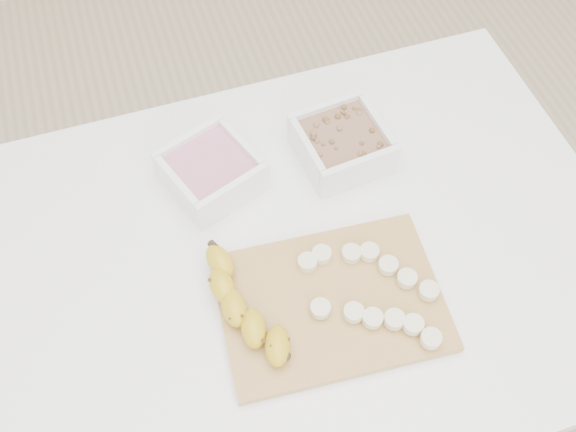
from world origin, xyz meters
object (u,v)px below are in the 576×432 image
object	(u,v)px
table	(294,282)
bowl_granola	(342,143)
cutting_board	(331,302)
banana	(245,307)
bowl_yogurt	(211,171)

from	to	relation	value
table	bowl_granola	bearing A→B (deg)	49.03
bowl_granola	cutting_board	bearing A→B (deg)	-113.85
cutting_board	banana	size ratio (longest dim) A/B	1.57
bowl_granola	table	bearing A→B (deg)	-130.97
table	bowl_granola	world-z (taller)	bowl_granola
bowl_yogurt	banana	xyz separation A→B (m)	(-0.01, -0.24, 0.00)
table	bowl_granola	distance (m)	0.24
bowl_yogurt	bowl_granola	size ratio (longest dim) A/B	1.14
bowl_granola	banana	size ratio (longest dim) A/B	0.74
cutting_board	banana	xyz separation A→B (m)	(-0.12, 0.02, 0.02)
cutting_board	banana	world-z (taller)	banana
bowl_granola	banana	distance (m)	0.32
bowl_granola	cutting_board	distance (m)	0.27
table	banana	xyz separation A→B (m)	(-0.10, -0.07, 0.13)
table	banana	distance (m)	0.18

